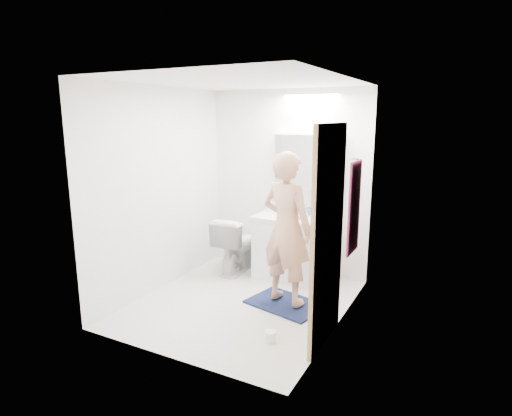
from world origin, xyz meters
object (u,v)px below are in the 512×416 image
Objects in this scene: vanity_cabinet at (292,249)px; person at (287,229)px; toothbrush_cup at (309,211)px; soap_bottle_a at (277,203)px; toilet at (236,244)px; soap_bottle_b at (282,205)px; medicine_cabinet at (307,161)px; toilet_paper_roll at (270,336)px.

vanity_cabinet is 0.96m from person.
soap_bottle_a is at bearing -178.72° from toothbrush_cup.
toilet is 7.52× the size of toothbrush_cup.
soap_bottle_b is (-0.49, 0.96, 0.03)m from person.
medicine_cabinet is at bearing 64.87° from vanity_cabinet.
soap_bottle_a reaches higher than toothbrush_cup.
person is 1.08m from soap_bottle_b.
toilet_paper_roll is (1.20, -1.45, -0.33)m from toilet.
toilet_paper_roll is at bearing -79.07° from medicine_cabinet.
toothbrush_cup is (0.45, 0.01, -0.07)m from soap_bottle_a.
vanity_cabinet is 3.76× the size of soap_bottle_a.
soap_bottle_b is (0.05, 0.03, -0.03)m from soap_bottle_a.
soap_bottle_a is at bearing 112.93° from toilet_paper_roll.
vanity_cabinet reaches higher than toilet.
vanity_cabinet is 0.77m from toilet.
vanity_cabinet is 1.13m from medicine_cabinet.
medicine_cabinet is 3.67× the size of soap_bottle_a.
vanity_cabinet is at bearing -135.36° from toothbrush_cup.
toothbrush_cup is at bearing 99.19° from toilet_paper_roll.
toothbrush_cup is (0.92, 0.28, 0.49)m from toilet.
toilet_paper_roll is at bearing 126.95° from toilet.
soap_bottle_a is at bearing -153.63° from toilet.
soap_bottle_a is 1.39× the size of soap_bottle_b.
toothbrush_cup is at bearing -38.21° from medicine_cabinet.
soap_bottle_a is 0.07m from soap_bottle_b.
soap_bottle_b is (-0.24, 0.18, 0.52)m from vanity_cabinet.
toothbrush_cup is at bearing 1.28° from soap_bottle_a.
medicine_cabinet is 1.18m from person.
vanity_cabinet is at bearing -37.39° from soap_bottle_b.
person is at bearing -81.08° from medicine_cabinet.
medicine_cabinet is 5.12× the size of soap_bottle_b.
toilet is (-0.86, -0.33, -1.12)m from medicine_cabinet.
medicine_cabinet reaches higher than toilet.
toothbrush_cup is 1.93m from toilet_paper_roll.
toilet_paper_roll is at bearing -67.07° from soap_bottle_a.
toilet is 1.08m from toothbrush_cup.
person is 1.15m from toilet_paper_roll.
toothbrush_cup is (0.40, -0.02, -0.04)m from soap_bottle_b.
soap_bottle_b is 1.70× the size of toothbrush_cup.
person reaches higher than soap_bottle_a.
vanity_cabinet is 1.66m from toilet_paper_roll.
soap_bottle_a is (-0.54, 0.93, 0.06)m from person.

